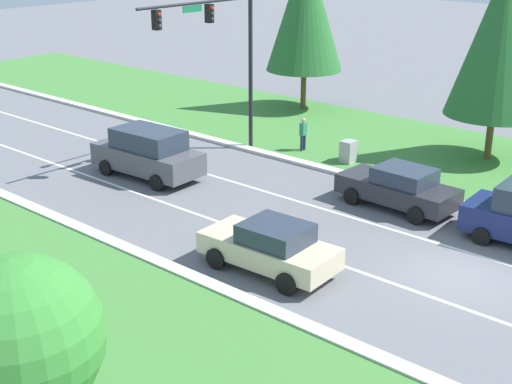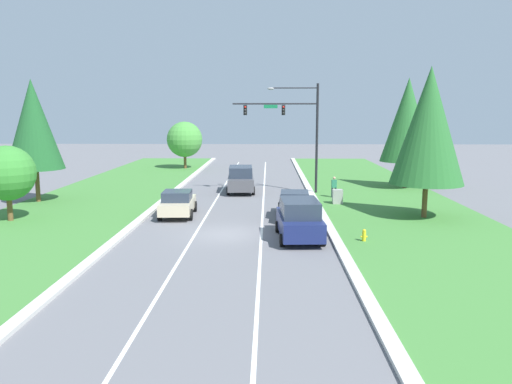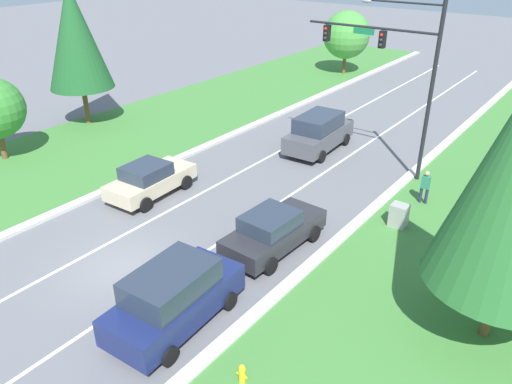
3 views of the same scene
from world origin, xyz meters
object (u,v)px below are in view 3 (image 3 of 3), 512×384
Objects in this scene: charcoal_sedan at (273,231)px; oak_near_left_tree at (346,35)px; utility_cabinet at (399,216)px; fire_hydrant at (242,374)px; navy_suv at (174,297)px; graphite_suv at (319,132)px; pedestrian at (425,186)px; champagne_sedan at (150,179)px; traffic_signal_mast at (397,62)px; conifer_mid_left_tree at (75,36)px.

charcoal_sedan is 0.86× the size of oak_near_left_tree.
utility_cabinet reaches higher than fire_hydrant.
fire_hydrant is (3.24, -0.67, -0.71)m from navy_suv.
navy_suv is at bearing 168.35° from fire_hydrant.
graphite_suv reaches higher than fire_hydrant.
charcoal_sedan is at bearing 117.97° from fire_hydrant.
charcoal_sedan is 8.03m from pedestrian.
charcoal_sedan is (7.40, -0.29, 0.01)m from champagne_sedan.
traffic_signal_mast reaches higher than champagne_sedan.
navy_suv is at bearing -108.55° from utility_cabinet.
navy_suv is at bearing -70.82° from oak_near_left_tree.
oak_near_left_tree is (-4.02, 27.11, 2.63)m from champagne_sedan.
graphite_suv is (-4.36, 0.52, -4.69)m from traffic_signal_mast.
pedestrian reaches higher than utility_cabinet.
conifer_mid_left_tree is at bearing 167.64° from charcoal_sedan.
pedestrian is (7.34, -2.87, -0.16)m from graphite_suv.
charcoal_sedan is at bearing -14.81° from conifer_mid_left_tree.
oak_near_left_tree is at bearing 113.63° from fire_hydrant.
graphite_suv is 0.58× the size of conifer_mid_left_tree.
fire_hydrant is at bearing -14.86° from navy_suv.
traffic_signal_mast is at bearing 119.69° from utility_cabinet.
conifer_mid_left_tree is at bearing 154.63° from champagne_sedan.
champagne_sedan is at bearing -81.57° from oak_near_left_tree.
oak_near_left_tree is 0.62× the size of conifer_mid_left_tree.
graphite_suv is at bearing 113.62° from charcoal_sedan.
fire_hydrant is at bearing 81.69° from pedestrian.
pedestrian is (0.10, 2.70, 0.39)m from utility_cabinet.
traffic_signal_mast reaches higher than graphite_suv.
charcoal_sedan reaches higher than utility_cabinet.
graphite_suv is at bearing 142.44° from utility_cabinet.
navy_suv reaches higher than pedestrian.
champagne_sedan is (-7.84, -9.32, -4.94)m from traffic_signal_mast.
oak_near_left_tree is (-14.65, 33.47, 3.13)m from fire_hydrant.
traffic_signal_mast is at bearing 89.84° from charcoal_sedan.
charcoal_sedan is 29.80m from oak_near_left_tree.
traffic_signal_mast is 6.42m from graphite_suv.
pedestrian is (3.44, 12.66, -0.11)m from navy_suv.
navy_suv is 34.81m from oak_near_left_tree.
traffic_signal_mast reaches higher than fire_hydrant.
charcoal_sedan reaches higher than fire_hydrant.
traffic_signal_mast is at bearing -56.29° from oak_near_left_tree.
traffic_signal_mast is 12.62× the size of fire_hydrant.
oak_near_left_tree is 23.70m from conifer_mid_left_tree.
fire_hydrant is 36.67m from oak_near_left_tree.
navy_suv is 5.40m from charcoal_sedan.
pedestrian is at bearing -24.33° from graphite_suv.
conifer_mid_left_tree reaches higher than graphite_suv.
graphite_suv is at bearing 67.64° from champagne_sedan.
graphite_suv is 9.16m from utility_cabinet.
traffic_signal_mast reaches higher than oak_near_left_tree.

